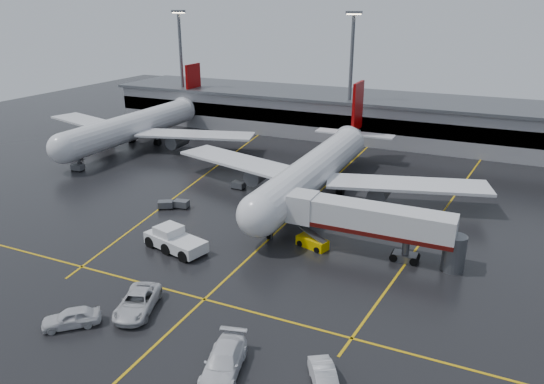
% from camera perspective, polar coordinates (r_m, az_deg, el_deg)
% --- Properties ---
extents(ground, '(220.00, 220.00, 0.00)m').
position_cam_1_polar(ground, '(67.94, 2.24, -2.88)').
color(ground, black).
rests_on(ground, ground).
extents(apron_line_centre, '(0.25, 90.00, 0.02)m').
position_cam_1_polar(apron_line_centre, '(67.94, 2.24, -2.87)').
color(apron_line_centre, gold).
rests_on(apron_line_centre, ground).
extents(apron_line_stop, '(60.00, 0.25, 0.02)m').
position_cam_1_polar(apron_line_stop, '(50.55, -7.57, -11.80)').
color(apron_line_stop, gold).
rests_on(apron_line_stop, ground).
extents(apron_line_left, '(9.99, 69.35, 0.02)m').
position_cam_1_polar(apron_line_left, '(84.95, -7.69, 1.78)').
color(apron_line_left, gold).
rests_on(apron_line_left, ground).
extents(apron_line_right, '(7.57, 69.64, 0.02)m').
position_cam_1_polar(apron_line_right, '(73.12, 18.50, -2.23)').
color(apron_line_right, gold).
rests_on(apron_line_right, ground).
extents(terminal, '(122.00, 19.00, 8.60)m').
position_cam_1_polar(terminal, '(110.66, 11.93, 8.19)').
color(terminal, gray).
rests_on(terminal, ground).
extents(light_mast_left, '(3.00, 1.20, 25.45)m').
position_cam_1_polar(light_mast_left, '(121.75, -10.12, 14.23)').
color(light_mast_left, '#595B60').
rests_on(light_mast_left, ground).
extents(light_mast_mid, '(3.00, 1.20, 25.45)m').
position_cam_1_polar(light_mast_mid, '(104.57, 8.83, 13.34)').
color(light_mast_mid, '#595B60').
rests_on(light_mast_mid, ground).
extents(main_airliner, '(48.80, 45.60, 14.10)m').
position_cam_1_polar(main_airliner, '(75.00, 5.13, 2.75)').
color(main_airliner, silver).
rests_on(main_airliner, ground).
extents(second_airliner, '(48.80, 45.60, 14.10)m').
position_cam_1_polar(second_airliner, '(105.53, -14.65, 7.33)').
color(second_airliner, silver).
rests_on(second_airliner, ground).
extents(jet_bridge, '(19.90, 3.40, 6.05)m').
position_cam_1_polar(jet_bridge, '(57.83, 10.92, -3.30)').
color(jet_bridge, silver).
rests_on(jet_bridge, ground).
extents(pushback_tractor, '(8.27, 4.99, 2.77)m').
position_cam_1_polar(pushback_tractor, '(60.03, -10.86, -5.36)').
color(pushback_tractor, silver).
rests_on(pushback_tractor, ground).
extents(belt_loader, '(4.09, 2.70, 2.40)m').
position_cam_1_polar(belt_loader, '(59.87, 4.54, -5.65)').
color(belt_loader, '#D9AF00').
rests_on(belt_loader, ground).
extents(service_van_a, '(4.93, 7.10, 1.80)m').
position_cam_1_polar(service_van_a, '(49.61, -14.82, -11.83)').
color(service_van_a, silver).
rests_on(service_van_a, ground).
extents(service_van_b, '(4.23, 7.05, 1.91)m').
position_cam_1_polar(service_van_b, '(41.32, -5.42, -18.38)').
color(service_van_b, white).
rests_on(service_van_b, ground).
extents(service_van_c, '(3.96, 4.91, 1.57)m').
position_cam_1_polar(service_van_c, '(40.14, 5.92, -20.08)').
color(service_van_c, silver).
rests_on(service_van_c, ground).
extents(service_van_d, '(5.05, 4.80, 1.69)m').
position_cam_1_polar(service_van_d, '(49.34, -21.53, -12.93)').
color(service_van_d, silver).
rests_on(service_van_d, ground).
extents(baggage_cart_a, '(2.18, 1.60, 1.12)m').
position_cam_1_polar(baggage_cart_a, '(71.94, -10.10, -1.30)').
color(baggage_cart_a, '#595B60').
rests_on(baggage_cart_a, ground).
extents(baggage_cart_b, '(2.38, 2.13, 1.12)m').
position_cam_1_polar(baggage_cart_b, '(72.15, -11.82, -1.36)').
color(baggage_cart_b, '#595B60').
rests_on(baggage_cart_b, ground).
extents(baggage_cart_c, '(2.09, 1.45, 1.12)m').
position_cam_1_polar(baggage_cart_c, '(78.34, -3.79, 0.80)').
color(baggage_cart_c, '#595B60').
rests_on(baggage_cart_c, ground).
extents(baggage_cart_d, '(2.29, 1.83, 1.12)m').
position_cam_1_polar(baggage_cart_d, '(99.99, -21.05, 3.80)').
color(baggage_cart_d, '#595B60').
rests_on(baggage_cart_d, ground).
extents(baggage_cart_e, '(2.11, 1.47, 1.12)m').
position_cam_1_polar(baggage_cart_e, '(92.82, -20.90, 2.60)').
color(baggage_cart_e, '#595B60').
rests_on(baggage_cart_e, ground).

